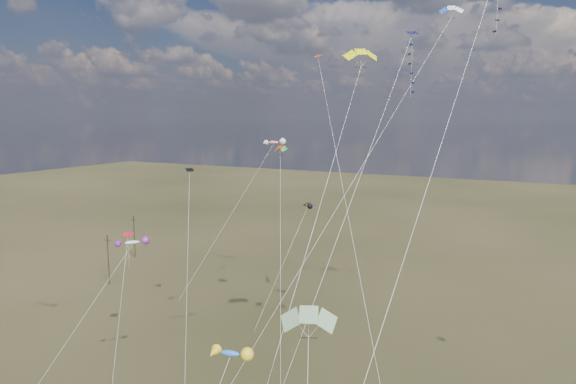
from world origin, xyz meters
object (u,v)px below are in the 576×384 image
at_px(utility_pole_far, 134,236).
at_px(parafoil_yellow, 361,53).
at_px(utility_pole_near, 108,260).
at_px(diamond_black_high, 486,30).

xyz_separation_m(utility_pole_far, parafoil_yellow, (53.61, -26.93, 27.76)).
distance_m(utility_pole_far, parafoil_yellow, 66.10).
bearing_deg(utility_pole_near, parafoil_yellow, -15.83).
bearing_deg(diamond_black_high, parafoil_yellow, 156.90).
height_order(utility_pole_near, parafoil_yellow, parafoil_yellow).
relative_size(utility_pole_near, diamond_black_high, 0.21).
distance_m(utility_pole_near, parafoil_yellow, 54.94).
bearing_deg(utility_pole_far, parafoil_yellow, -26.67).
height_order(utility_pole_near, utility_pole_far, same).
relative_size(utility_pole_far, parafoil_yellow, 0.24).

